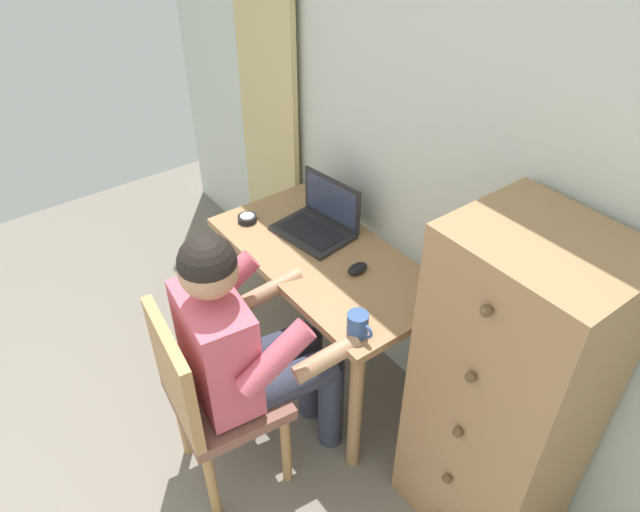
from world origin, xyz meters
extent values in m
cube|color=silver|center=(0.00, 2.20, 1.25)|extent=(4.80, 0.05, 2.50)
cube|color=#CCB77A|center=(-1.32, 2.13, 1.13)|extent=(0.50, 0.03, 2.26)
cube|color=#9E754C|center=(-0.47, 1.85, 0.72)|extent=(1.11, 0.56, 0.03)
cylinder|color=#9E754C|center=(-0.96, 1.63, 0.35)|extent=(0.06, 0.06, 0.70)
cylinder|color=#9E754C|center=(0.03, 1.63, 0.35)|extent=(0.06, 0.06, 0.70)
cylinder|color=#9E754C|center=(-0.96, 2.07, 0.35)|extent=(0.06, 0.06, 0.70)
cylinder|color=#9E754C|center=(0.03, 2.07, 0.35)|extent=(0.06, 0.06, 0.70)
cube|color=#9E754C|center=(0.48, 1.92, 0.67)|extent=(0.52, 0.45, 1.33)
sphere|color=brown|center=(0.48, 1.68, 0.40)|extent=(0.04, 0.04, 0.04)
sphere|color=brown|center=(0.48, 1.68, 0.67)|extent=(0.04, 0.04, 0.04)
sphere|color=brown|center=(0.48, 1.68, 0.93)|extent=(0.04, 0.04, 0.04)
sphere|color=brown|center=(0.48, 1.68, 1.20)|extent=(0.04, 0.04, 0.04)
cube|color=#85564A|center=(-0.26, 1.22, 0.45)|extent=(0.46, 0.45, 0.05)
cube|color=tan|center=(-0.28, 1.04, 0.68)|extent=(0.42, 0.09, 0.42)
cylinder|color=tan|center=(-0.07, 1.36, 0.21)|extent=(0.04, 0.04, 0.42)
cylinder|color=tan|center=(-0.41, 1.40, 0.21)|extent=(0.04, 0.04, 0.42)
cylinder|color=tan|center=(-0.11, 1.04, 0.21)|extent=(0.04, 0.04, 0.42)
cylinder|color=tan|center=(-0.45, 1.08, 0.21)|extent=(0.04, 0.04, 0.42)
cylinder|color=#33384C|center=(-0.15, 1.43, 0.49)|extent=(0.19, 0.41, 0.14)
cylinder|color=#33384C|center=(-0.33, 1.45, 0.49)|extent=(0.19, 0.41, 0.14)
cylinder|color=#33384C|center=(-0.12, 1.63, 0.25)|extent=(0.11, 0.11, 0.49)
cylinder|color=#33384C|center=(-0.30, 1.65, 0.25)|extent=(0.11, 0.11, 0.49)
cube|color=#D1566B|center=(-0.26, 1.21, 0.72)|extent=(0.38, 0.24, 0.46)
cylinder|color=#D1566B|center=(-0.03, 1.32, 0.81)|extent=(0.12, 0.31, 0.25)
cylinder|color=#D1566B|center=(-0.47, 1.37, 0.81)|extent=(0.12, 0.31, 0.25)
cylinder|color=tan|center=(-0.01, 1.51, 0.70)|extent=(0.10, 0.27, 0.11)
cylinder|color=tan|center=(-0.44, 1.57, 0.70)|extent=(0.10, 0.27, 0.11)
sphere|color=tan|center=(-0.26, 1.22, 1.08)|extent=(0.20, 0.20, 0.20)
sphere|color=black|center=(-0.26, 1.22, 1.11)|extent=(0.20, 0.20, 0.20)
cube|color=#232326|center=(-0.62, 1.90, 0.74)|extent=(0.37, 0.29, 0.02)
cube|color=black|center=(-0.62, 1.89, 0.75)|extent=(0.30, 0.19, 0.00)
cube|color=#232326|center=(-0.64, 2.03, 0.86)|extent=(0.34, 0.06, 0.22)
cube|color=#2D3851|center=(-0.64, 2.02, 0.86)|extent=(0.30, 0.05, 0.18)
ellipsoid|color=black|center=(-0.29, 1.89, 0.75)|extent=(0.07, 0.11, 0.03)
cylinder|color=black|center=(-0.89, 1.72, 0.75)|extent=(0.09, 0.09, 0.03)
cylinder|color=silver|center=(-0.89, 1.72, 0.76)|extent=(0.06, 0.06, 0.00)
cylinder|color=#33518C|center=(-0.01, 1.66, 0.78)|extent=(0.08, 0.08, 0.09)
torus|color=#33518C|center=(0.04, 1.66, 0.79)|extent=(0.06, 0.01, 0.06)
camera|label=1|loc=(1.14, 0.63, 2.27)|focal=32.76mm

